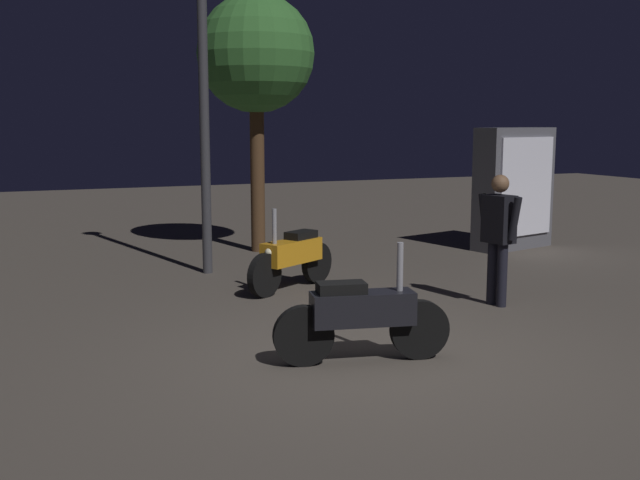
{
  "coord_description": "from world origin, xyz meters",
  "views": [
    {
      "loc": [
        -3.18,
        -6.16,
        2.2
      ],
      "look_at": [
        -0.15,
        0.98,
        1.0
      ],
      "focal_mm": 43.02,
      "sensor_mm": 36.0,
      "label": 1
    }
  ],
  "objects_px": {
    "motorcycle_orange_parked_left": "(292,257)",
    "streetlamp_near": "(202,25)",
    "motorcycle_black_foreground": "(362,316)",
    "kiosk_billboard": "(514,188)",
    "person_rider_beside": "(499,229)"
  },
  "relations": [
    {
      "from": "motorcycle_black_foreground",
      "to": "person_rider_beside",
      "type": "height_order",
      "value": "person_rider_beside"
    },
    {
      "from": "motorcycle_black_foreground",
      "to": "kiosk_billboard",
      "type": "height_order",
      "value": "kiosk_billboard"
    },
    {
      "from": "motorcycle_black_foreground",
      "to": "streetlamp_near",
      "type": "distance_m",
      "value": 5.63
    },
    {
      "from": "motorcycle_orange_parked_left",
      "to": "kiosk_billboard",
      "type": "height_order",
      "value": "kiosk_billboard"
    },
    {
      "from": "motorcycle_black_foreground",
      "to": "motorcycle_orange_parked_left",
      "type": "bearing_deg",
      "value": 92.67
    },
    {
      "from": "motorcycle_orange_parked_left",
      "to": "streetlamp_near",
      "type": "relative_size",
      "value": 0.26
    },
    {
      "from": "motorcycle_black_foreground",
      "to": "motorcycle_orange_parked_left",
      "type": "relative_size",
      "value": 1.11
    },
    {
      "from": "kiosk_billboard",
      "to": "person_rider_beside",
      "type": "bearing_deg",
      "value": 36.1
    },
    {
      "from": "person_rider_beside",
      "to": "streetlamp_near",
      "type": "xyz_separation_m",
      "value": [
        -2.7,
        3.33,
        2.61
      ]
    },
    {
      "from": "motorcycle_orange_parked_left",
      "to": "kiosk_billboard",
      "type": "bearing_deg",
      "value": 168.49
    },
    {
      "from": "person_rider_beside",
      "to": "motorcycle_black_foreground",
      "type": "bearing_deg",
      "value": -162.86
    },
    {
      "from": "motorcycle_orange_parked_left",
      "to": "streetlamp_near",
      "type": "bearing_deg",
      "value": -94.84
    },
    {
      "from": "streetlamp_near",
      "to": "person_rider_beside",
      "type": "bearing_deg",
      "value": -50.95
    },
    {
      "from": "motorcycle_orange_parked_left",
      "to": "person_rider_beside",
      "type": "bearing_deg",
      "value": 107.26
    },
    {
      "from": "person_rider_beside",
      "to": "kiosk_billboard",
      "type": "xyz_separation_m",
      "value": [
        2.8,
        3.42,
        0.12
      ]
    }
  ]
}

